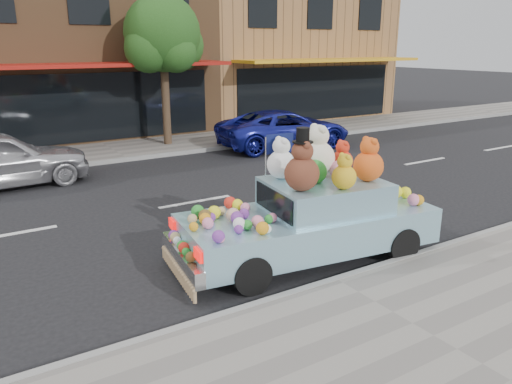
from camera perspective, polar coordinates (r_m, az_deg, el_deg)
ground at (r=11.81m, az=-6.97°, el=-1.13°), size 120.00×120.00×0.00m
near_sidewalk at (r=6.95m, az=17.41°, el=-14.53°), size 60.00×3.00×0.12m
far_sidewalk at (r=17.73m, az=-16.01°, el=4.50°), size 60.00×3.00×0.12m
near_kerb at (r=7.85m, az=9.06°, el=-10.10°), size 60.00×0.12×0.13m
far_kerb at (r=16.32m, az=-14.51°, el=3.64°), size 60.00×0.12×0.13m
storefront_mid at (r=22.70m, az=-20.85°, el=15.72°), size 10.00×9.80×7.30m
storefront_right at (r=26.63m, az=1.59°, el=16.70°), size 10.00×9.80×7.30m
street_tree at (r=18.08m, az=-10.59°, el=16.69°), size 3.00×2.70×5.22m
car_blue at (r=17.89m, az=3.25°, el=7.21°), size 4.99×2.66×1.34m
art_car at (r=8.50m, az=6.23°, el=-2.36°), size 4.67×2.31×2.35m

